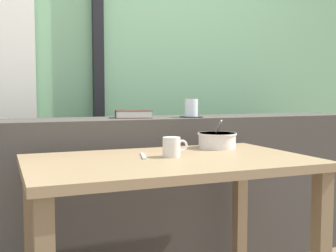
% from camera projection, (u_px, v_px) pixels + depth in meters
% --- Properties ---
extents(outdoor_backdrop, '(4.80, 0.08, 2.80)m').
position_uv_depth(outdoor_backdrop, '(111.00, 35.00, 2.89)').
color(outdoor_backdrop, '#7AAD7F').
rests_on(outdoor_backdrop, ground).
extents(window_divider_post, '(0.07, 0.05, 2.60)m').
position_uv_depth(window_divider_post, '(98.00, 48.00, 2.80)').
color(window_divider_post, black).
rests_on(window_divider_post, ground).
extents(dark_console_ledge, '(2.80, 0.38, 0.86)m').
position_uv_depth(dark_console_ledge, '(141.00, 193.00, 2.38)').
color(dark_console_ledge, '#423D38').
rests_on(dark_console_ledge, ground).
extents(breakfast_table, '(1.17, 0.72, 0.72)m').
position_uv_depth(breakfast_table, '(169.00, 184.00, 1.75)').
color(breakfast_table, '#826849').
rests_on(breakfast_table, ground).
extents(coaster_square, '(0.10, 0.10, 0.00)m').
position_uv_depth(coaster_square, '(191.00, 117.00, 2.38)').
color(coaster_square, black).
rests_on(coaster_square, dark_console_ledge).
extents(juice_glass, '(0.08, 0.08, 0.10)m').
position_uv_depth(juice_glass, '(191.00, 109.00, 2.38)').
color(juice_glass, white).
rests_on(juice_glass, coaster_square).
extents(closed_book, '(0.24, 0.20, 0.04)m').
position_uv_depth(closed_book, '(133.00, 114.00, 2.35)').
color(closed_book, '#47231E').
rests_on(closed_book, dark_console_ledge).
extents(soup_bowl, '(0.19, 0.19, 0.14)m').
position_uv_depth(soup_bowl, '(217.00, 141.00, 2.07)').
color(soup_bowl, silver).
rests_on(soup_bowl, breakfast_table).
extents(fork_utensil, '(0.06, 0.17, 0.01)m').
position_uv_depth(fork_utensil, '(143.00, 156.00, 1.79)').
color(fork_utensil, silver).
rests_on(fork_utensil, breakfast_table).
extents(ceramic_mug, '(0.11, 0.08, 0.08)m').
position_uv_depth(ceramic_mug, '(172.00, 147.00, 1.78)').
color(ceramic_mug, silver).
rests_on(ceramic_mug, breakfast_table).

